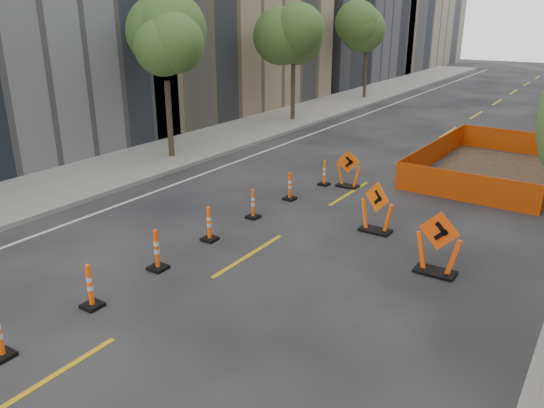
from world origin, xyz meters
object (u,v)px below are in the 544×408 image
Objects in this scene: channelizer_4 at (209,223)px; chevron_sign_right at (438,243)px; channelizer_7 at (324,173)px; channelizer_2 at (90,286)px; chevron_sign_center at (377,207)px; channelizer_3 at (157,250)px; channelizer_6 at (290,186)px; channelizer_5 at (253,203)px; chevron_sign_left at (348,169)px.

chevron_sign_right is (5.82, 1.47, 0.30)m from channelizer_4.
chevron_sign_right is (5.54, -4.71, 0.34)m from channelizer_7.
channelizer_2 is at bearing -90.58° from channelizer_7.
channelizer_3 is at bearing -100.80° from chevron_sign_center.
channelizer_2 is 1.06× the size of channelizer_6.
chevron_sign_left reaches higher than channelizer_5.
chevron_sign_right is (5.75, 3.52, 0.27)m from channelizer_3.
channelizer_4 is at bearing -164.10° from chevron_sign_right.
chevron_sign_center is (3.41, 7.22, 0.24)m from channelizer_2.
chevron_sign_center reaches higher than channelizer_6.
chevron_sign_center is (3.30, -3.07, 0.28)m from channelizer_7.
chevron_sign_left is (0.92, 10.57, 0.17)m from channelizer_2.
channelizer_4 is at bearing -115.68° from chevron_sign_center.
chevron_sign_left is (0.82, 0.27, 0.21)m from channelizer_7.
channelizer_2 reaches higher than channelizer_4.
chevron_sign_center is at bearing -75.29° from chevron_sign_left.
chevron_sign_left is at bearing 76.21° from channelizer_5.
channelizer_4 is at bearing 92.02° from channelizer_3.
channelizer_3 is at bearing -91.43° from channelizer_7.
channelizer_3 is 0.71× the size of chevron_sign_center.
channelizer_2 is 0.96× the size of channelizer_3.
channelizer_3 reaches higher than channelizer_5.
channelizer_4 is 0.74× the size of chevron_sign_left.
channelizer_4 is 1.04× the size of channelizer_6.
channelizer_2 is 10.61m from chevron_sign_left.
chevron_sign_right is at bearing -40.37° from channelizer_7.
channelizer_5 is at bearing -125.69° from chevron_sign_left.
chevron_sign_center is (2.49, -3.35, 0.07)m from chevron_sign_left.
chevron_sign_right is at bearing -12.80° from chevron_sign_center.
chevron_sign_right is (5.80, -0.59, 0.33)m from channelizer_5.
channelizer_4 is at bearing -121.55° from chevron_sign_left.
channelizer_6 is at bearing -172.71° from chevron_sign_center.
channelizer_7 is at bearing 84.30° from channelizer_6.
channelizer_3 is at bearing -118.76° from chevron_sign_left.
channelizer_2 reaches higher than channelizer_7.
channelizer_4 is 6.18m from channelizer_7.
chevron_sign_center is at bearing 16.34° from channelizer_5.
channelizer_4 is at bearing -90.50° from channelizer_5.
channelizer_3 is 1.13× the size of channelizer_7.
channelizer_5 is at bearing 175.92° from chevron_sign_right.
channelizer_6 is at bearing 89.00° from channelizer_4.
chevron_sign_center is at bearing -42.92° from channelizer_7.
channelizer_5 is 3.72m from chevron_sign_center.
channelizer_7 is 0.89m from chevron_sign_left.
channelizer_6 is at bearing 90.00° from channelizer_3.
chevron_sign_center is (3.51, 5.16, 0.22)m from channelizer_3.
channelizer_5 is at bearing -91.51° from channelizer_6.
channelizer_5 is 5.84m from chevron_sign_right.
channelizer_6 is at bearing 88.49° from channelizer_5.
channelizer_4 is at bearing -92.58° from channelizer_7.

